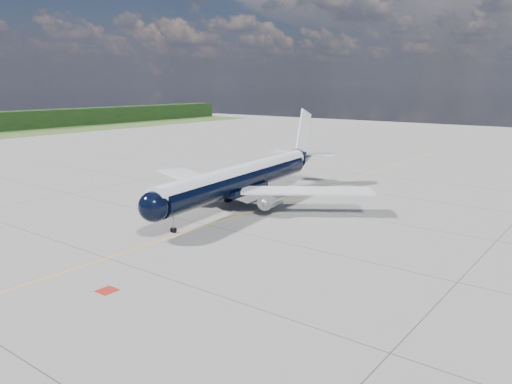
{
  "coord_description": "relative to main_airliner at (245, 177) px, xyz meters",
  "views": [
    {
      "loc": [
        40.98,
        -33.81,
        17.22
      ],
      "look_at": [
        4.02,
        14.53,
        4.0
      ],
      "focal_mm": 35.0,
      "sensor_mm": 36.0,
      "label": 1
    }
  ],
  "objects": [
    {
      "name": "main_airliner",
      "position": [
        0.0,
        0.0,
        0.0
      ],
      "size": [
        36.83,
        45.14,
        13.05
      ],
      "rotation": [
        0.0,
        0.0,
        0.13
      ],
      "color": "black",
      "rests_on": "ground"
    },
    {
      "name": "taxiway_centerline",
      "position": [
        3.27,
        3.48,
        -4.05
      ],
      "size": [
        0.16,
        160.0,
        0.01
      ],
      "primitive_type": "cube",
      "color": "yellow",
      "rests_on": "ground"
    },
    {
      "name": "ground",
      "position": [
        3.27,
        8.48,
        -4.05
      ],
      "size": [
        320.0,
        320.0,
        0.0
      ],
      "primitive_type": "plane",
      "color": "gray",
      "rests_on": "ground"
    },
    {
      "name": "red_marking",
      "position": [
        10.07,
        -31.52,
        -4.05
      ],
      "size": [
        1.6,
        1.6,
        0.01
      ],
      "primitive_type": "cube",
      "color": "maroon",
      "rests_on": "ground"
    }
  ]
}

